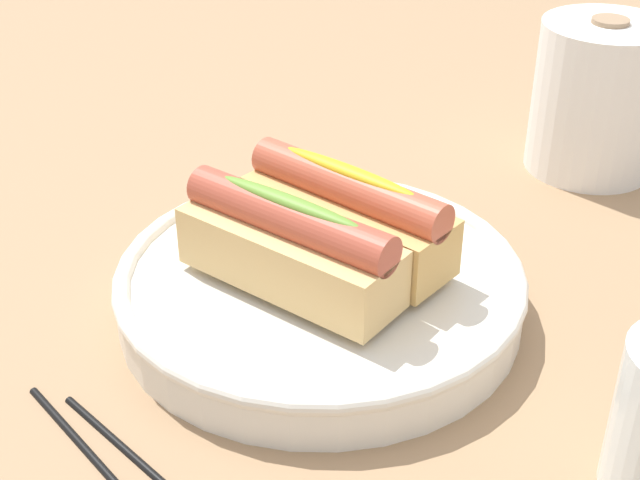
{
  "coord_description": "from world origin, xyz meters",
  "views": [
    {
      "loc": [
        0.26,
        -0.46,
        0.36
      ],
      "look_at": [
        0.01,
        -0.02,
        0.06
      ],
      "focal_mm": 50.92,
      "sensor_mm": 36.0,
      "label": 1
    }
  ],
  "objects_px": {
    "hotdog_front": "(291,246)",
    "hotdog_back": "(347,214)",
    "serving_bowl": "(320,287)",
    "paper_towel_roll": "(598,98)"
  },
  "relations": [
    {
      "from": "serving_bowl",
      "to": "hotdog_back",
      "type": "distance_m",
      "value": 0.05
    },
    {
      "from": "hotdog_front",
      "to": "paper_towel_roll",
      "type": "relative_size",
      "value": 1.16
    },
    {
      "from": "hotdog_front",
      "to": "hotdog_back",
      "type": "relative_size",
      "value": 0.99
    },
    {
      "from": "hotdog_front",
      "to": "hotdog_back",
      "type": "height_order",
      "value": "same"
    },
    {
      "from": "hotdog_back",
      "to": "paper_towel_roll",
      "type": "distance_m",
      "value": 0.3
    },
    {
      "from": "serving_bowl",
      "to": "hotdog_back",
      "type": "bearing_deg",
      "value": 78.11
    },
    {
      "from": "hotdog_front",
      "to": "paper_towel_roll",
      "type": "height_order",
      "value": "paper_towel_roll"
    },
    {
      "from": "serving_bowl",
      "to": "hotdog_back",
      "type": "height_order",
      "value": "hotdog_back"
    },
    {
      "from": "serving_bowl",
      "to": "hotdog_front",
      "type": "bearing_deg",
      "value": -101.89
    },
    {
      "from": "hotdog_front",
      "to": "hotdog_back",
      "type": "xyz_separation_m",
      "value": [
        0.01,
        0.05,
        0.0
      ]
    }
  ]
}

